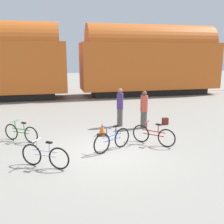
{
  "coord_description": "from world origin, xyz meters",
  "views": [
    {
      "loc": [
        -1.77,
        -8.69,
        3.43
      ],
      "look_at": [
        0.59,
        1.49,
        1.1
      ],
      "focal_mm": 42.0,
      "sensor_mm": 36.0,
      "label": 1
    }
  ],
  "objects_px": {
    "freight_train": "(73,59)",
    "bicycle_silver": "(45,156)",
    "bicycle_blue": "(112,140)",
    "bicycle_green": "(21,133)",
    "person_in_red": "(144,110)",
    "traffic_cone": "(102,130)",
    "person_in_purple": "(120,107)",
    "backpack": "(165,121)",
    "bicycle_maroon": "(153,135)"
  },
  "relations": [
    {
      "from": "bicycle_silver",
      "to": "person_in_purple",
      "type": "bearing_deg",
      "value": 49.61
    },
    {
      "from": "bicycle_green",
      "to": "backpack",
      "type": "relative_size",
      "value": 4.01
    },
    {
      "from": "bicycle_silver",
      "to": "person_in_purple",
      "type": "xyz_separation_m",
      "value": [
        3.44,
        4.04,
        0.57
      ]
    },
    {
      "from": "bicycle_blue",
      "to": "person_in_purple",
      "type": "distance_m",
      "value": 3.33
    },
    {
      "from": "bicycle_maroon",
      "to": "traffic_cone",
      "type": "distance_m",
      "value": 2.34
    },
    {
      "from": "person_in_purple",
      "to": "traffic_cone",
      "type": "bearing_deg",
      "value": 148.29
    },
    {
      "from": "traffic_cone",
      "to": "bicycle_blue",
      "type": "bearing_deg",
      "value": -89.66
    },
    {
      "from": "freight_train",
      "to": "backpack",
      "type": "height_order",
      "value": "freight_train"
    },
    {
      "from": "person_in_purple",
      "to": "bicycle_maroon",
      "type": "bearing_deg",
      "value": -158.29
    },
    {
      "from": "person_in_purple",
      "to": "bicycle_green",
      "type": "bearing_deg",
      "value": 116.48
    },
    {
      "from": "bicycle_maroon",
      "to": "backpack",
      "type": "relative_size",
      "value": 3.79
    },
    {
      "from": "freight_train",
      "to": "person_in_purple",
      "type": "height_order",
      "value": "freight_train"
    },
    {
      "from": "bicycle_green",
      "to": "backpack",
      "type": "distance_m",
      "value": 6.76
    },
    {
      "from": "freight_train",
      "to": "person_in_red",
      "type": "xyz_separation_m",
      "value": [
        2.38,
        -9.8,
        -2.16
      ]
    },
    {
      "from": "backpack",
      "to": "traffic_cone",
      "type": "height_order",
      "value": "traffic_cone"
    },
    {
      "from": "bicycle_silver",
      "to": "traffic_cone",
      "type": "relative_size",
      "value": 2.62
    },
    {
      "from": "bicycle_green",
      "to": "person_in_red",
      "type": "xyz_separation_m",
      "value": [
        5.43,
        0.74,
        0.53
      ]
    },
    {
      "from": "backpack",
      "to": "traffic_cone",
      "type": "bearing_deg",
      "value": -163.33
    },
    {
      "from": "bicycle_blue",
      "to": "bicycle_green",
      "type": "bearing_deg",
      "value": 151.39
    },
    {
      "from": "bicycle_maroon",
      "to": "backpack",
      "type": "distance_m",
      "value": 3.11
    },
    {
      "from": "bicycle_blue",
      "to": "bicycle_silver",
      "type": "xyz_separation_m",
      "value": [
        -2.34,
        -0.94,
        -0.02
      ]
    },
    {
      "from": "freight_train",
      "to": "bicycle_silver",
      "type": "height_order",
      "value": "freight_train"
    },
    {
      "from": "freight_train",
      "to": "bicycle_maroon",
      "type": "height_order",
      "value": "freight_train"
    },
    {
      "from": "person_in_red",
      "to": "person_in_purple",
      "type": "bearing_deg",
      "value": -0.48
    },
    {
      "from": "bicycle_blue",
      "to": "freight_train",
      "type": "bearing_deg",
      "value": 91.24
    },
    {
      "from": "freight_train",
      "to": "person_in_red",
      "type": "relative_size",
      "value": 13.88
    },
    {
      "from": "bicycle_green",
      "to": "bicycle_silver",
      "type": "bearing_deg",
      "value": -70.42
    },
    {
      "from": "bicycle_silver",
      "to": "bicycle_maroon",
      "type": "bearing_deg",
      "value": 16.57
    },
    {
      "from": "bicycle_maroon",
      "to": "freight_train",
      "type": "bearing_deg",
      "value": 99.15
    },
    {
      "from": "freight_train",
      "to": "bicycle_green",
      "type": "relative_size",
      "value": 17.95
    },
    {
      "from": "freight_train",
      "to": "backpack",
      "type": "distance_m",
      "value": 10.55
    },
    {
      "from": "bicycle_silver",
      "to": "bicycle_maroon",
      "type": "relative_size",
      "value": 1.12
    },
    {
      "from": "bicycle_blue",
      "to": "person_in_red",
      "type": "xyz_separation_m",
      "value": [
        2.12,
        2.55,
        0.49
      ]
    },
    {
      "from": "person_in_purple",
      "to": "person_in_red",
      "type": "height_order",
      "value": "person_in_purple"
    },
    {
      "from": "bicycle_blue",
      "to": "person_in_purple",
      "type": "height_order",
      "value": "person_in_purple"
    },
    {
      "from": "bicycle_green",
      "to": "person_in_red",
      "type": "height_order",
      "value": "person_in_red"
    },
    {
      "from": "bicycle_silver",
      "to": "traffic_cone",
      "type": "distance_m",
      "value": 3.64
    },
    {
      "from": "bicycle_blue",
      "to": "person_in_red",
      "type": "bearing_deg",
      "value": 50.3
    },
    {
      "from": "freight_train",
      "to": "person_in_purple",
      "type": "relative_size",
      "value": 13.29
    },
    {
      "from": "bicycle_green",
      "to": "freight_train",
      "type": "bearing_deg",
      "value": 73.87
    },
    {
      "from": "bicycle_maroon",
      "to": "traffic_cone",
      "type": "xyz_separation_m",
      "value": [
        -1.69,
        1.61,
        -0.12
      ]
    },
    {
      "from": "bicycle_silver",
      "to": "backpack",
      "type": "xyz_separation_m",
      "value": [
        5.69,
        3.81,
        -0.2
      ]
    },
    {
      "from": "person_in_purple",
      "to": "bicycle_silver",
      "type": "bearing_deg",
      "value": 149.81
    },
    {
      "from": "bicycle_silver",
      "to": "bicycle_maroon",
      "type": "height_order",
      "value": "bicycle_maroon"
    },
    {
      "from": "bicycle_maroon",
      "to": "person_in_red",
      "type": "height_order",
      "value": "person_in_red"
    },
    {
      "from": "freight_train",
      "to": "person_in_purple",
      "type": "distance_m",
      "value": 9.59
    },
    {
      "from": "bicycle_silver",
      "to": "freight_train",
      "type": "bearing_deg",
      "value": 81.15
    },
    {
      "from": "bicycle_blue",
      "to": "bicycle_maroon",
      "type": "bearing_deg",
      "value": 8.56
    },
    {
      "from": "bicycle_green",
      "to": "traffic_cone",
      "type": "bearing_deg",
      "value": 0.87
    },
    {
      "from": "bicycle_maroon",
      "to": "person_in_purple",
      "type": "height_order",
      "value": "person_in_purple"
    }
  ]
}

